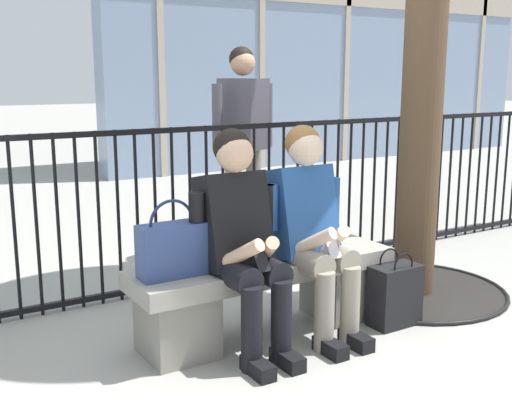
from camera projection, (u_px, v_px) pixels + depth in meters
ground_plane at (265, 332)px, 3.74m from camera, size 60.00×60.00×0.00m
stone_bench at (265, 289)px, 3.69m from camera, size 1.60×0.44×0.45m
seated_person_with_phone at (242, 235)px, 3.38m from camera, size 0.52×0.66×1.21m
seated_person_companion at (311, 225)px, 3.62m from camera, size 0.52×0.66×1.21m
handbag_on_bench at (173, 249)px, 3.31m from camera, size 0.36×0.15×0.41m
shopping_bag at (395, 295)px, 3.82m from camera, size 0.31×0.18×0.47m
bystander_at_railing at (243, 136)px, 5.16m from camera, size 0.55×0.43×1.71m
plaza_railing at (190, 208)px, 4.44m from camera, size 7.86×0.04×1.14m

